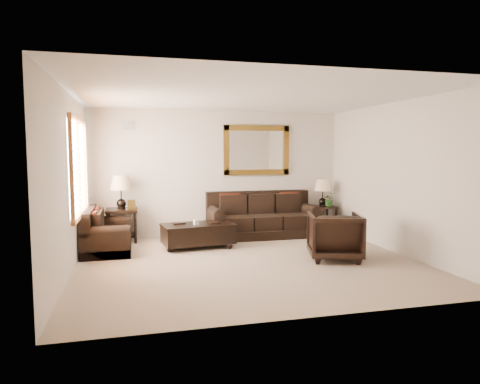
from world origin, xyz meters
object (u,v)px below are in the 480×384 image
object	(u,v)px
end_table_left	(121,198)
coffee_table	(198,233)
armchair	(335,234)
loveseat	(104,236)
sofa	(262,220)
end_table_right	(323,198)

from	to	relation	value
end_table_left	coffee_table	bearing A→B (deg)	-32.58
end_table_left	armchair	world-z (taller)	end_table_left
end_table_left	armchair	distance (m)	4.26
end_table_left	loveseat	bearing A→B (deg)	-109.75
coffee_table	loveseat	bearing A→B (deg)	169.66
coffee_table	sofa	bearing A→B (deg)	19.99
end_table_left	end_table_right	distance (m)	4.41
end_table_left	coffee_table	distance (m)	1.78
sofa	coffee_table	world-z (taller)	sofa
end_table_left	coffee_table	xyz separation A→B (m)	(1.41, -0.90, -0.60)
sofa	coffee_table	distance (m)	1.71
end_table_right	end_table_left	bearing A→B (deg)	-179.54
end_table_right	coffee_table	bearing A→B (deg)	-162.58
sofa	end_table_left	xyz separation A→B (m)	(-2.92, 0.11, 0.54)
end_table_right	armchair	bearing A→B (deg)	-110.32
sofa	end_table_right	distance (m)	1.55
loveseat	end_table_left	size ratio (longest dim) A/B	1.05
loveseat	end_table_right	size ratio (longest dim) A/B	1.18
loveseat	end_table_right	world-z (taller)	end_table_right
end_table_right	armchair	xyz separation A→B (m)	(-0.89, -2.39, -0.34)
loveseat	end_table_left	xyz separation A→B (m)	(0.30, 0.83, 0.59)
loveseat	sofa	bearing A→B (deg)	-77.47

